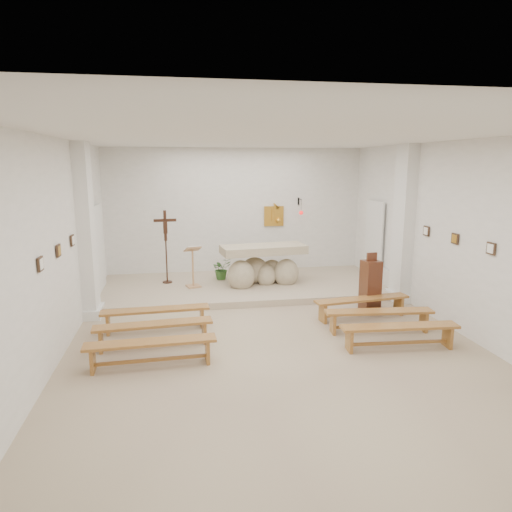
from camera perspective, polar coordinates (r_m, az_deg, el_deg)
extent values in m
cube|color=tan|center=(8.15, 2.12, -10.76)|extent=(7.00, 10.00, 0.00)
cube|color=white|center=(7.74, -23.96, 0.56)|extent=(0.02, 10.00, 3.50)
cube|color=white|center=(9.04, 24.42, 1.97)|extent=(0.02, 10.00, 3.50)
cube|color=white|center=(12.54, -2.50, 5.38)|extent=(7.00, 0.02, 3.50)
cube|color=silver|center=(7.55, 2.32, 14.56)|extent=(7.00, 10.00, 0.02)
cube|color=tan|center=(11.39, -1.48, -3.82)|extent=(6.98, 3.00, 0.15)
cube|color=white|center=(9.64, -20.43, 2.82)|extent=(0.26, 0.55, 3.50)
cube|color=white|center=(10.68, 17.93, 3.76)|extent=(0.26, 0.55, 3.50)
cube|color=gold|center=(12.69, 2.25, 5.01)|extent=(0.55, 0.04, 0.55)
cube|color=black|center=(12.83, 5.33, 6.83)|extent=(0.04, 0.02, 0.20)
cylinder|color=black|center=(12.68, 5.52, 7.09)|extent=(0.02, 0.30, 0.02)
cylinder|color=black|center=(12.55, 5.68, 6.26)|extent=(0.01, 0.01, 0.34)
sphere|color=red|center=(12.56, 5.66, 5.40)|extent=(0.11, 0.11, 0.11)
cube|color=#3A2719|center=(6.98, -25.35, -0.91)|extent=(0.03, 0.20, 0.20)
cube|color=#3A2719|center=(7.93, -23.46, 0.62)|extent=(0.03, 0.20, 0.20)
cube|color=#3A2719|center=(8.89, -21.98, 1.83)|extent=(0.03, 0.20, 0.20)
cube|color=#3A2719|center=(8.39, 27.31, 0.84)|extent=(0.03, 0.20, 0.20)
cube|color=#3A2719|center=(9.20, 23.62, 1.99)|extent=(0.03, 0.20, 0.20)
cube|color=#3A2719|center=(10.04, 20.52, 2.95)|extent=(0.03, 0.20, 0.20)
cube|color=silver|center=(10.63, -19.52, -4.53)|extent=(0.10, 0.85, 0.52)
cube|color=silver|center=(11.59, 16.16, -3.01)|extent=(0.10, 0.85, 0.52)
ellipsoid|color=#C0B292|center=(10.97, -1.87, -2.48)|extent=(0.67, 0.57, 0.76)
ellipsoid|color=#C0B292|center=(11.35, 3.80, -2.13)|extent=(0.62, 0.53, 0.71)
ellipsoid|color=#C0B292|center=(11.43, -0.18, -1.81)|extent=(0.71, 0.61, 0.67)
ellipsoid|color=#C0B292|center=(11.54, 1.99, -1.98)|extent=(0.58, 0.49, 0.62)
ellipsoid|color=#C0B292|center=(11.28, 1.27, -2.49)|extent=(0.49, 0.42, 0.58)
cube|color=#C0B292|center=(11.17, 0.93, 0.84)|extent=(2.14, 1.04, 0.20)
cube|color=tan|center=(11.17, -7.83, -3.74)|extent=(0.39, 0.39, 0.04)
cylinder|color=tan|center=(11.07, -7.89, -1.61)|extent=(0.04, 0.04, 0.89)
cube|color=tan|center=(10.95, -7.93, 0.86)|extent=(0.44, 0.37, 0.14)
cube|color=white|center=(10.91, -7.88, 1.05)|extent=(0.37, 0.30, 0.11)
cylinder|color=#391F12|center=(11.66, -11.02, -3.21)|extent=(0.24, 0.24, 0.03)
cylinder|color=#391F12|center=(11.54, -11.12, -0.65)|extent=(0.04, 0.04, 1.09)
cube|color=#391F12|center=(11.39, -11.29, 3.75)|extent=(0.07, 0.06, 0.75)
cube|color=#391F12|center=(11.37, -11.32, 4.40)|extent=(0.55, 0.09, 0.07)
cube|color=#391F12|center=(11.37, -11.28, 3.58)|extent=(0.10, 0.05, 0.32)
imported|color=#326026|center=(11.77, -4.34, -1.59)|extent=(0.64, 0.61, 0.55)
cube|color=#4E2A16|center=(9.85, 14.09, -3.74)|extent=(0.39, 0.39, 1.11)
cube|color=#4E2A16|center=(9.70, 14.28, -0.11)|extent=(0.23, 0.09, 0.18)
cube|color=#A87531|center=(8.79, -12.45, -6.58)|extent=(2.01, 0.42, 0.05)
cube|color=#A87531|center=(8.90, -18.00, -8.07)|extent=(0.07, 0.29, 0.38)
cube|color=#A87531|center=(8.89, -6.79, -7.58)|extent=(0.07, 0.29, 0.38)
cube|color=#A87531|center=(8.88, -12.37, -8.36)|extent=(1.68, 0.14, 0.05)
cube|color=#A87531|center=(9.49, 13.13, -5.26)|extent=(2.02, 0.56, 0.05)
cube|color=#A87531|center=(9.16, 8.35, -7.04)|extent=(0.09, 0.29, 0.38)
cube|color=#A87531|center=(9.99, 17.39, -5.88)|extent=(0.09, 0.29, 0.38)
cube|color=#A87531|center=(9.57, 13.05, -6.92)|extent=(1.67, 0.26, 0.05)
cube|color=#A87531|center=(8.03, -12.71, -8.34)|extent=(2.01, 0.46, 0.05)
cube|color=#A87531|center=(8.14, -18.80, -9.98)|extent=(0.08, 0.29, 0.38)
cube|color=#A87531|center=(8.16, -6.50, -9.37)|extent=(0.08, 0.29, 0.38)
cube|color=#A87531|center=(8.13, -12.61, -10.27)|extent=(1.68, 0.18, 0.05)
cube|color=#A87531|center=(8.79, 15.15, -6.71)|extent=(2.02, 0.51, 0.05)
cube|color=#A87531|center=(8.61, 9.59, -8.30)|extent=(0.08, 0.29, 0.38)
cube|color=#A87531|center=(9.17, 20.22, -7.64)|extent=(0.08, 0.29, 0.38)
cube|color=#A87531|center=(8.88, 15.05, -8.49)|extent=(1.68, 0.22, 0.05)
cube|color=#A87531|center=(7.28, -13.01, -10.47)|extent=(2.01, 0.39, 0.05)
cube|color=#A87531|center=(7.44, -19.74, -12.13)|extent=(0.07, 0.29, 0.38)
cube|color=#A87531|center=(7.38, -6.10, -11.66)|extent=(0.07, 0.29, 0.38)
cube|color=#A87531|center=(7.39, -12.91, -12.56)|extent=(1.68, 0.12, 0.05)
cube|color=#A87531|center=(8.11, 17.52, -8.41)|extent=(2.01, 0.45, 0.05)
cube|color=#A87531|center=(7.89, 11.58, -10.27)|extent=(0.07, 0.29, 0.38)
cube|color=#A87531|center=(8.55, 22.83, -9.24)|extent=(0.07, 0.29, 0.38)
cube|color=#A87531|center=(8.21, 17.40, -10.31)|extent=(1.68, 0.17, 0.05)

